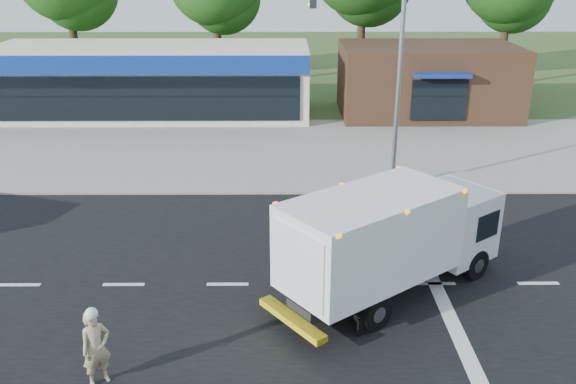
# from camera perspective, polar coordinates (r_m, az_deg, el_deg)

# --- Properties ---
(ground) EXTENTS (120.00, 120.00, 0.00)m
(ground) POSITION_cam_1_polar(r_m,az_deg,el_deg) (17.85, 4.07, -8.62)
(ground) COLOR #385123
(ground) RESTS_ON ground
(road_asphalt) EXTENTS (60.00, 14.00, 0.02)m
(road_asphalt) POSITION_cam_1_polar(r_m,az_deg,el_deg) (17.85, 4.07, -8.61)
(road_asphalt) COLOR black
(road_asphalt) RESTS_ON ground
(sidewalk) EXTENTS (60.00, 2.40, 0.12)m
(sidewalk) POSITION_cam_1_polar(r_m,az_deg,el_deg) (25.24, 2.73, 0.89)
(sidewalk) COLOR gray
(sidewalk) RESTS_ON ground
(parking_apron) EXTENTS (60.00, 9.00, 0.02)m
(parking_apron) POSITION_cam_1_polar(r_m,az_deg,el_deg) (30.74, 2.19, 4.61)
(parking_apron) COLOR gray
(parking_apron) RESTS_ON ground
(lane_markings) EXTENTS (55.20, 7.00, 0.01)m
(lane_markings) POSITION_cam_1_polar(r_m,az_deg,el_deg) (16.85, 9.07, -10.78)
(lane_markings) COLOR silver
(lane_markings) RESTS_ON road_asphalt
(ems_box_truck) EXTENTS (7.02, 6.07, 3.17)m
(ems_box_truck) POSITION_cam_1_polar(r_m,az_deg,el_deg) (16.70, 9.61, -4.04)
(ems_box_truck) COLOR black
(ems_box_truck) RESTS_ON ground
(emergency_worker) EXTENTS (0.78, 0.76, 1.93)m
(emergency_worker) POSITION_cam_1_polar(r_m,az_deg,el_deg) (14.30, -17.53, -13.66)
(emergency_worker) COLOR tan
(emergency_worker) RESTS_ON ground
(retail_strip_mall) EXTENTS (18.00, 6.20, 4.00)m
(retail_strip_mall) POSITION_cam_1_polar(r_m,az_deg,el_deg) (36.79, -12.54, 10.16)
(retail_strip_mall) COLOR beige
(retail_strip_mall) RESTS_ON ground
(brown_storefront) EXTENTS (10.00, 6.70, 4.00)m
(brown_storefront) POSITION_cam_1_polar(r_m,az_deg,el_deg) (36.99, 12.91, 10.17)
(brown_storefront) COLOR #382316
(brown_storefront) RESTS_ON ground
(traffic_signal_pole) EXTENTS (3.51, 0.25, 8.00)m
(traffic_signal_pole) POSITION_cam_1_polar(r_m,az_deg,el_deg) (23.62, 8.85, 11.47)
(traffic_signal_pole) COLOR gray
(traffic_signal_pole) RESTS_ON ground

